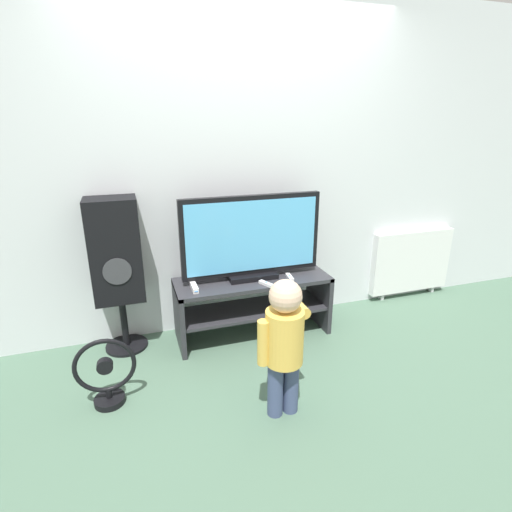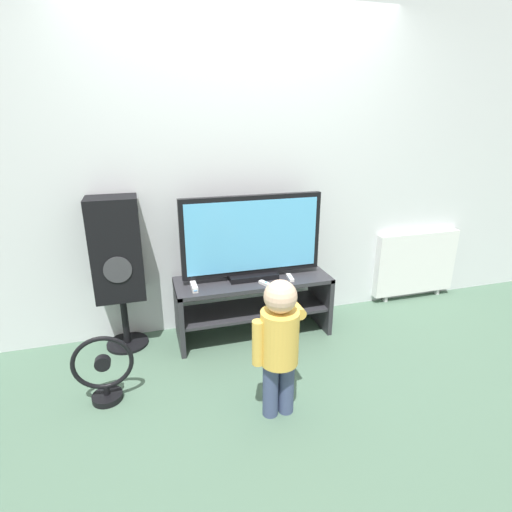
# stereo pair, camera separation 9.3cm
# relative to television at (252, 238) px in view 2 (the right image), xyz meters

# --- Properties ---
(ground_plane) EXTENTS (16.00, 16.00, 0.00)m
(ground_plane) POSITION_rel_television_xyz_m (0.00, -0.23, -0.81)
(ground_plane) COLOR #4C6B56
(wall_back) EXTENTS (10.00, 0.06, 2.60)m
(wall_back) POSITION_rel_television_xyz_m (0.00, 0.27, 0.49)
(wall_back) COLOR silver
(wall_back) RESTS_ON ground_plane
(tv_stand) EXTENTS (1.22, 0.43, 0.49)m
(tv_stand) POSITION_rel_television_xyz_m (0.00, -0.02, -0.48)
(tv_stand) COLOR #2D2D33
(tv_stand) RESTS_ON ground_plane
(television) EXTENTS (1.09, 0.20, 0.65)m
(television) POSITION_rel_television_xyz_m (0.00, 0.00, 0.00)
(television) COLOR black
(television) RESTS_ON tv_stand
(game_console) EXTENTS (0.04, 0.18, 0.04)m
(game_console) POSITION_rel_television_xyz_m (-0.47, -0.08, -0.30)
(game_console) COLOR white
(game_console) RESTS_ON tv_stand
(remote_primary) EXTENTS (0.05, 0.13, 0.03)m
(remote_primary) POSITION_rel_television_xyz_m (0.28, -0.11, -0.31)
(remote_primary) COLOR white
(remote_primary) RESTS_ON tv_stand
(remote_secondary) EXTENTS (0.09, 0.13, 0.03)m
(remote_secondary) POSITION_rel_television_xyz_m (0.06, -0.18, -0.31)
(remote_secondary) COLOR white
(remote_secondary) RESTS_ON tv_stand
(child) EXTENTS (0.33, 0.48, 0.86)m
(child) POSITION_rel_television_xyz_m (-0.11, -0.95, -0.30)
(child) COLOR #3F4C72
(child) RESTS_ON ground_plane
(speaker_tower) EXTENTS (0.35, 0.32, 1.17)m
(speaker_tower) POSITION_rel_television_xyz_m (-0.99, 0.10, -0.05)
(speaker_tower) COLOR black
(speaker_tower) RESTS_ON ground_plane
(floor_fan) EXTENTS (0.37, 0.19, 0.45)m
(floor_fan) POSITION_rel_television_xyz_m (-1.11, -0.55, -0.60)
(floor_fan) COLOR black
(floor_fan) RESTS_ON ground_plane
(radiator) EXTENTS (0.85, 0.08, 0.66)m
(radiator) POSITION_rel_television_xyz_m (1.69, 0.20, -0.45)
(radiator) COLOR white
(radiator) RESTS_ON ground_plane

